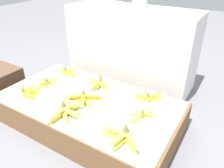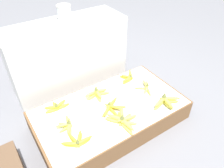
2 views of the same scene
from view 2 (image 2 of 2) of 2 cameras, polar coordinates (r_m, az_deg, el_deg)
name	(u,v)px [view 2 (image 2 of 2)]	position (r m, az deg, el deg)	size (l,w,h in m)	color
ground_plane	(111,122)	(2.02, -0.39, -10.00)	(10.00, 10.00, 0.00)	slate
display_platform	(110,115)	(1.94, -0.41, -8.07)	(1.28, 0.70, 0.20)	brown
back_vendor_table	(68,56)	(2.28, -11.37, 7.18)	(1.16, 0.41, 0.71)	white
banana_bunch_front_left	(77,141)	(1.63, -9.09, -14.50)	(0.22, 0.14, 0.09)	yellow
banana_bunch_front_midleft	(123,120)	(1.73, 2.88, -9.46)	(0.23, 0.26, 0.11)	#DBCC4C
banana_bunch_front_midright	(165,101)	(1.93, 13.79, -4.40)	(0.27, 0.18, 0.11)	gold
banana_bunch_middle_left	(67,125)	(1.73, -11.58, -10.51)	(0.15, 0.19, 0.09)	gold
banana_bunch_middle_midleft	(112,107)	(1.84, -0.13, -6.03)	(0.24, 0.21, 0.09)	gold
banana_bunch_middle_midright	(146,87)	(2.06, 8.87, -0.79)	(0.18, 0.21, 0.08)	#DBCC4C
banana_bunch_back_left	(57,106)	(1.90, -14.27, -5.70)	(0.22, 0.13, 0.09)	yellow
banana_bunch_back_midleft	(97,94)	(1.95, -3.89, -2.53)	(0.24, 0.13, 0.11)	#DBCC4C
banana_bunch_back_midright	(128,77)	(2.16, 4.31, 1.75)	(0.19, 0.15, 0.09)	gold
glass_jar	(64,13)	(2.16, -12.32, 17.77)	(0.13, 0.13, 0.14)	silver
foam_tray_white	(32,27)	(2.09, -20.18, 13.72)	(0.23, 0.21, 0.02)	white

